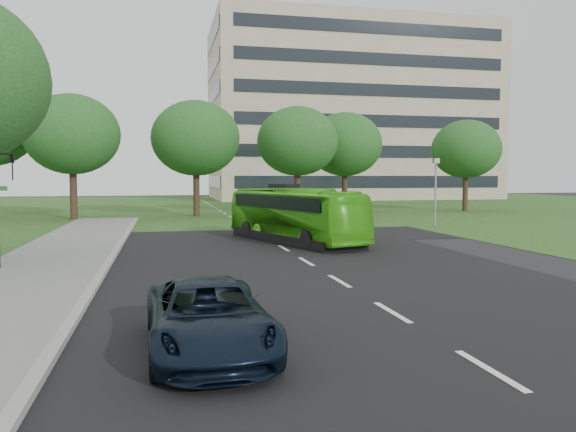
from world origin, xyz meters
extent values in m
plane|color=black|center=(0.00, 0.00, 0.00)|extent=(160.00, 160.00, 0.00)
cube|color=black|center=(0.00, 20.00, 0.01)|extent=(14.00, 120.00, 0.01)
cube|color=black|center=(0.00, 14.00, 0.01)|extent=(80.00, 12.00, 0.01)
cube|color=silver|center=(0.00, 15.00, 0.02)|extent=(0.15, 90.00, 0.01)
cube|color=gray|center=(-7.10, -5.00, 0.07)|extent=(0.25, 60.00, 0.15)
cube|color=#1E4717|center=(0.00, 45.00, 0.01)|extent=(120.00, 60.00, 0.01)
cube|color=tan|center=(22.00, 62.00, 12.50)|extent=(40.00, 20.00, 25.00)
cube|color=black|center=(22.00, 51.95, 12.50)|extent=(36.80, 0.10, 23.00)
cube|color=black|center=(1.95, 62.00, 12.50)|extent=(0.10, 18.40, 23.00)
cylinder|color=black|center=(-11.64, 26.06, 1.75)|extent=(0.53, 0.53, 3.51)
ellipsoid|color=#1C4717|center=(-11.64, 26.06, 6.29)|extent=(6.96, 6.96, 5.92)
cylinder|color=black|center=(-2.55, 27.26, 1.70)|extent=(0.51, 0.51, 3.41)
ellipsoid|color=#1C4717|center=(-2.55, 27.26, 6.21)|extent=(7.01, 7.01, 5.96)
cylinder|color=black|center=(5.87, 27.79, 1.71)|extent=(0.51, 0.51, 3.41)
ellipsoid|color=#1C4717|center=(5.87, 27.79, 6.13)|extent=(6.79, 6.79, 5.77)
cylinder|color=black|center=(11.04, 30.88, 1.69)|extent=(0.51, 0.51, 3.38)
ellipsoid|color=#1C4717|center=(11.04, 30.88, 6.10)|extent=(6.80, 6.80, 5.78)
cylinder|color=black|center=(22.11, 28.97, 1.60)|extent=(0.48, 0.48, 3.19)
ellipsoid|color=#1C4717|center=(22.11, 28.97, 5.71)|extent=(6.29, 6.29, 5.34)
imported|color=#44BD19|center=(1.00, 8.30, 1.31)|extent=(5.11, 9.63, 2.62)
imported|color=silver|center=(5.87, 17.00, 0.69)|extent=(4.32, 1.79, 1.39)
imported|color=black|center=(-4.39, -8.00, 0.64)|extent=(2.25, 4.65, 1.28)
cylinder|color=black|center=(-10.20, 2.00, 3.91)|extent=(0.61, 0.07, 0.07)
imported|color=black|center=(-9.98, 2.00, 3.48)|extent=(0.16, 0.19, 0.87)
cube|color=#195926|center=(-10.37, 2.00, 2.78)|extent=(0.43, 0.03, 0.16)
cylinder|color=gray|center=(11.70, 14.63, 2.03)|extent=(0.12, 0.12, 4.07)
cube|color=gray|center=(11.70, 14.63, 4.17)|extent=(0.43, 0.40, 0.31)
camera|label=1|loc=(-5.16, -18.01, 3.16)|focal=35.00mm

